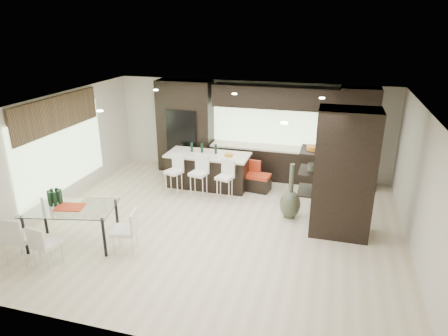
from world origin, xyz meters
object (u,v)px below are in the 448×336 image
(dining_table, at_px, (73,226))
(bench, at_px, (248,181))
(kitchen_island, at_px, (208,170))
(chair_far, at_px, (21,240))
(floor_vase, at_px, (291,191))
(stool_mid, at_px, (199,181))
(chair_end, at_px, (125,234))
(stool_right, at_px, (225,185))
(chair_near, at_px, (47,247))
(stool_left, at_px, (174,179))

(dining_table, bearing_deg, bench, 40.85)
(kitchen_island, relative_size, bench, 1.87)
(chair_far, bearing_deg, floor_vase, 29.53)
(floor_vase, distance_m, chair_far, 5.61)
(kitchen_island, height_order, stool_mid, kitchen_island)
(kitchen_island, distance_m, chair_end, 3.67)
(stool_right, relative_size, dining_table, 0.49)
(stool_right, bearing_deg, chair_near, -107.80)
(floor_vase, bearing_deg, stool_right, 164.06)
(bench, relative_size, floor_vase, 0.91)
(stool_right, distance_m, floor_vase, 1.78)
(stool_mid, distance_m, dining_table, 3.32)
(stool_right, height_order, chair_near, stool_right)
(stool_mid, bearing_deg, dining_table, -107.67)
(stool_left, relative_size, chair_near, 1.09)
(chair_far, bearing_deg, kitchen_island, 58.17)
(floor_vase, bearing_deg, chair_end, -140.62)
(chair_near, bearing_deg, stool_left, 84.59)
(chair_far, xyz_separation_m, chair_end, (1.70, 0.81, -0.04))
(stool_right, bearing_deg, floor_vase, -0.69)
(chair_end, bearing_deg, floor_vase, -63.10)
(kitchen_island, xyz_separation_m, chair_end, (-0.52, -3.63, -0.04))
(stool_right, height_order, chair_end, stool_right)
(stool_mid, height_order, floor_vase, floor_vase)
(stool_left, bearing_deg, stool_right, 21.43)
(chair_end, bearing_deg, stool_mid, -22.85)
(bench, relative_size, dining_table, 0.69)
(kitchen_island, height_order, chair_near, kitchen_island)
(bench, relative_size, chair_end, 1.42)
(kitchen_island, distance_m, chair_far, 4.97)
(chair_near, height_order, chair_end, chair_end)
(kitchen_island, xyz_separation_m, dining_table, (-1.69, -3.63, -0.05))
(bench, distance_m, dining_table, 4.68)
(stool_left, xyz_separation_m, dining_table, (-1.01, -2.86, -0.02))
(stool_left, relative_size, stool_right, 1.02)
(kitchen_island, xyz_separation_m, chair_far, (-2.23, -4.44, -0.00))
(stool_mid, height_order, dining_table, stool_mid)
(stool_left, xyz_separation_m, stool_mid, (0.68, -0.01, 0.02))
(stool_left, height_order, stool_right, stool_left)
(kitchen_island, bearing_deg, bench, 6.29)
(stool_left, bearing_deg, kitchen_island, 69.68)
(bench, xyz_separation_m, chair_far, (-3.32, -4.56, 0.23))
(floor_vase, distance_m, chair_near, 5.16)
(stool_left, height_order, floor_vase, floor_vase)
(stool_right, xyz_separation_m, floor_vase, (1.70, -0.48, 0.23))
(stool_left, bearing_deg, chair_end, -65.54)
(chair_near, height_order, chair_far, chair_far)
(stool_right, relative_size, bench, 0.71)
(stool_right, xyz_separation_m, bench, (0.42, 0.88, -0.19))
(chair_far, bearing_deg, stool_left, 62.00)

